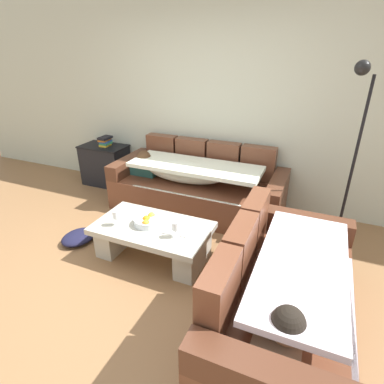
# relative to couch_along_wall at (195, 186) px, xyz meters

# --- Properties ---
(ground_plane) EXTENTS (14.00, 14.00, 0.00)m
(ground_plane) POSITION_rel_couch_along_wall_xyz_m (-0.00, -1.62, -0.33)
(ground_plane) COLOR brown
(back_wall) EXTENTS (9.00, 0.10, 2.70)m
(back_wall) POSITION_rel_couch_along_wall_xyz_m (-0.00, 0.53, 1.02)
(back_wall) COLOR beige
(back_wall) RESTS_ON ground_plane
(couch_along_wall) EXTENTS (2.27, 0.92, 0.88)m
(couch_along_wall) POSITION_rel_couch_along_wall_xyz_m (0.00, 0.00, 0.00)
(couch_along_wall) COLOR brown
(couch_along_wall) RESTS_ON ground_plane
(couch_near_window) EXTENTS (0.92, 1.85, 0.88)m
(couch_near_window) POSITION_rel_couch_along_wall_xyz_m (1.40, -1.62, 0.00)
(couch_near_window) COLOR brown
(couch_near_window) RESTS_ON ground_plane
(coffee_table) EXTENTS (1.20, 0.68, 0.38)m
(coffee_table) POSITION_rel_couch_along_wall_xyz_m (0.01, -1.18, -0.09)
(coffee_table) COLOR #B1B1A2
(coffee_table) RESTS_ON ground_plane
(fruit_bowl) EXTENTS (0.28, 0.28, 0.10)m
(fruit_bowl) POSITION_rel_couch_along_wall_xyz_m (-0.05, -1.17, 0.09)
(fruit_bowl) COLOR silver
(fruit_bowl) RESTS_ON coffee_table
(wine_glass_near_left) EXTENTS (0.07, 0.07, 0.17)m
(wine_glass_near_left) POSITION_rel_couch_along_wall_xyz_m (-0.33, -1.31, 0.16)
(wine_glass_near_left) COLOR silver
(wine_glass_near_left) RESTS_ON coffee_table
(wine_glass_near_right) EXTENTS (0.07, 0.07, 0.17)m
(wine_glass_near_right) POSITION_rel_couch_along_wall_xyz_m (0.32, -1.27, 0.16)
(wine_glass_near_right) COLOR silver
(wine_glass_near_right) RESTS_ON coffee_table
(open_magazine) EXTENTS (0.30, 0.23, 0.01)m
(open_magazine) POSITION_rel_couch_along_wall_xyz_m (0.27, -1.16, 0.05)
(open_magazine) COLOR white
(open_magazine) RESTS_ON coffee_table
(side_cabinet) EXTENTS (0.72, 0.44, 0.64)m
(side_cabinet) POSITION_rel_couch_along_wall_xyz_m (-1.66, 0.23, -0.01)
(side_cabinet) COLOR black
(side_cabinet) RESTS_ON ground_plane
(book_stack_on_cabinet) EXTENTS (0.17, 0.23, 0.15)m
(book_stack_on_cabinet) POSITION_rel_couch_along_wall_xyz_m (-1.61, 0.23, 0.39)
(book_stack_on_cabinet) COLOR gold
(book_stack_on_cabinet) RESTS_ON side_cabinet
(floor_lamp) EXTENTS (0.33, 0.31, 1.95)m
(floor_lamp) POSITION_rel_couch_along_wall_xyz_m (1.77, -0.07, 0.78)
(floor_lamp) COLOR black
(floor_lamp) RESTS_ON ground_plane
(crumpled_garment) EXTENTS (0.40, 0.46, 0.12)m
(crumpled_garment) POSITION_rel_couch_along_wall_xyz_m (-0.92, -1.29, -0.27)
(crumpled_garment) COLOR #191933
(crumpled_garment) RESTS_ON ground_plane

